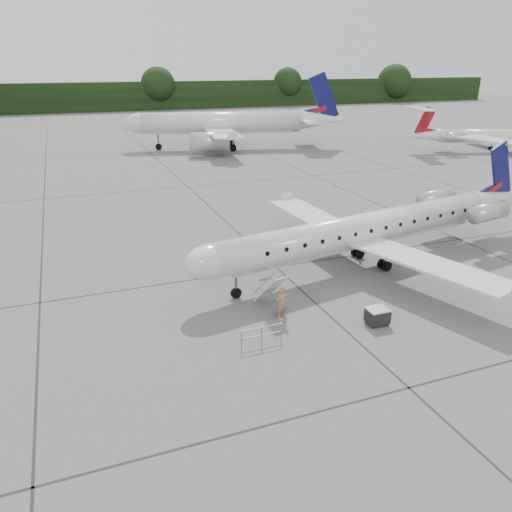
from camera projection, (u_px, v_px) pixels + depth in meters
name	position (u px, v px, depth m)	size (l,w,h in m)	color
ground	(385.00, 282.00, 32.73)	(320.00, 320.00, 0.00)	slate
treeline	(123.00, 97.00, 144.19)	(260.00, 4.00, 8.00)	black
main_regional_jet	(363.00, 215.00, 33.95)	(29.60, 21.31, 7.59)	silver
airstair	(270.00, 290.00, 28.81)	(0.85, 2.30, 2.38)	silver
passenger	(282.00, 303.00, 27.87)	(0.68, 0.44, 1.86)	#8B694C
safety_railing	(262.00, 336.00, 25.35)	(2.20, 0.08, 1.00)	gray
baggage_cart	(377.00, 316.00, 27.35)	(1.15, 0.93, 1.00)	black
bg_narrowbody	(221.00, 112.00, 80.30)	(32.91, 23.69, 11.81)	silver
bg_regional_right	(505.00, 129.00, 78.82)	(26.58, 19.14, 6.97)	silver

